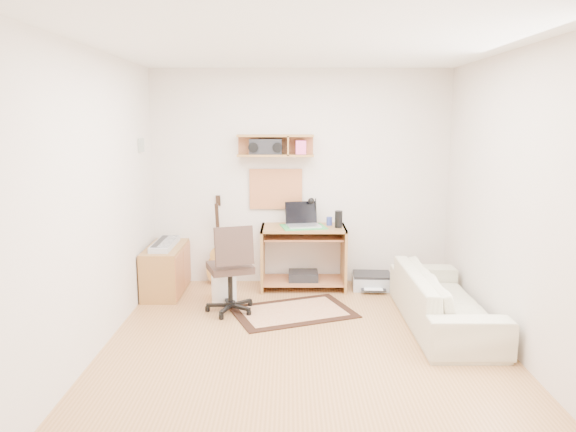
{
  "coord_description": "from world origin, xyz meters",
  "views": [
    {
      "loc": [
        -0.14,
        -4.61,
        2.01
      ],
      "look_at": [
        -0.15,
        1.05,
        1.0
      ],
      "focal_mm": 34.03,
      "sensor_mm": 36.0,
      "label": 1
    }
  ],
  "objects_px": {
    "cabinet": "(166,269)",
    "sofa": "(444,290)",
    "printer": "(372,281)",
    "desk": "(303,258)",
    "task_chair": "(230,267)"
  },
  "relations": [
    {
      "from": "cabinet",
      "to": "task_chair",
      "type": "bearing_deg",
      "value": -38.51
    },
    {
      "from": "desk",
      "to": "printer",
      "type": "relative_size",
      "value": 2.17
    },
    {
      "from": "desk",
      "to": "printer",
      "type": "bearing_deg",
      "value": -1.4
    },
    {
      "from": "desk",
      "to": "task_chair",
      "type": "height_order",
      "value": "task_chair"
    },
    {
      "from": "task_chair",
      "to": "sofa",
      "type": "relative_size",
      "value": 0.52
    },
    {
      "from": "desk",
      "to": "cabinet",
      "type": "distance_m",
      "value": 1.62
    },
    {
      "from": "printer",
      "to": "desk",
      "type": "bearing_deg",
      "value": -178.26
    },
    {
      "from": "task_chair",
      "to": "cabinet",
      "type": "distance_m",
      "value": 1.07
    },
    {
      "from": "cabinet",
      "to": "sofa",
      "type": "xyz_separation_m",
      "value": [
        2.96,
        -1.04,
        0.08
      ]
    },
    {
      "from": "sofa",
      "to": "printer",
      "type": "bearing_deg",
      "value": 23.73
    },
    {
      "from": "cabinet",
      "to": "desk",
      "type": "bearing_deg",
      "value": 6.2
    },
    {
      "from": "printer",
      "to": "sofa",
      "type": "height_order",
      "value": "sofa"
    },
    {
      "from": "desk",
      "to": "sofa",
      "type": "height_order",
      "value": "desk"
    },
    {
      "from": "sofa",
      "to": "cabinet",
      "type": "bearing_deg",
      "value": 70.7
    },
    {
      "from": "cabinet",
      "to": "sofa",
      "type": "bearing_deg",
      "value": -19.3
    }
  ]
}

